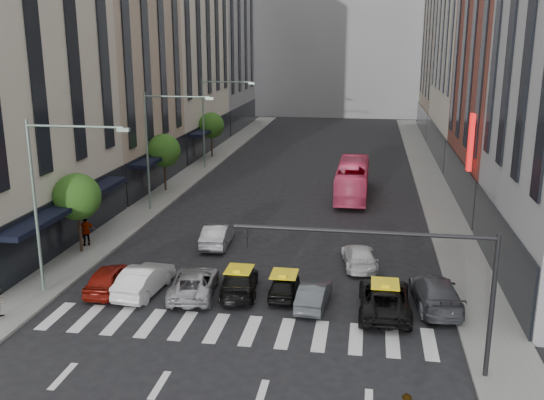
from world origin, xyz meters
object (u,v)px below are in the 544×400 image
at_px(car_red, 110,278).
at_px(taxi_center, 284,285).
at_px(taxi_left, 239,282).
at_px(streetlamp_near, 50,184).
at_px(streetlamp_mid, 159,136).
at_px(bus, 353,179).
at_px(streetlamp_far, 212,112).
at_px(car_white_front, 144,279).
at_px(pedestrian_near, 0,301).
at_px(pedestrian_far, 86,231).

height_order(car_red, taxi_center, car_red).
bearing_deg(taxi_left, streetlamp_near, 1.71).
height_order(streetlamp_mid, bus, streetlamp_mid).
bearing_deg(streetlamp_far, car_white_front, -82.12).
xyz_separation_m(car_red, bus, (12.00, 22.18, 0.77)).
bearing_deg(bus, car_white_front, 66.01).
xyz_separation_m(streetlamp_mid, pedestrian_near, (-1.24, -19.35, -4.92)).
distance_m(streetlamp_near, taxi_center, 12.87).
bearing_deg(pedestrian_near, car_red, -51.57).
bearing_deg(pedestrian_near, taxi_left, -75.23).
distance_m(car_red, pedestrian_far, 7.61).
distance_m(streetlamp_far, bus, 17.57).
bearing_deg(car_red, pedestrian_far, -58.20).
xyz_separation_m(taxi_center, bus, (2.80, 21.44, 0.87)).
height_order(bus, pedestrian_far, bus).
height_order(taxi_left, pedestrian_far, pedestrian_far).
height_order(streetlamp_mid, car_white_front, streetlamp_mid).
xyz_separation_m(streetlamp_mid, bus, (14.42, 6.99, -4.42)).
xyz_separation_m(streetlamp_far, car_red, (2.42, -31.19, -5.19)).
xyz_separation_m(car_red, taxi_center, (9.21, 0.74, -0.11)).
xyz_separation_m(pedestrian_near, pedestrian_far, (-0.66, 10.42, 0.12)).
bearing_deg(streetlamp_near, streetlamp_mid, 90.00).
distance_m(streetlamp_mid, car_red, 16.23).
distance_m(streetlamp_far, taxi_center, 33.02).
xyz_separation_m(streetlamp_mid, car_white_front, (4.31, -15.16, -5.15)).
height_order(car_red, taxi_left, car_red).
xyz_separation_m(streetlamp_near, streetlamp_far, (0.00, 32.00, 0.00)).
height_order(streetlamp_mid, pedestrian_far, streetlamp_mid).
distance_m(streetlamp_near, bus, 27.50).
xyz_separation_m(streetlamp_mid, car_red, (2.42, -15.19, -5.19)).
height_order(streetlamp_mid, car_red, streetlamp_mid).
distance_m(bus, pedestrian_far, 22.81).
bearing_deg(pedestrian_near, car_white_front, -63.22).
relative_size(car_red, taxi_center, 1.18).
bearing_deg(car_white_front, taxi_left, -167.13).
xyz_separation_m(streetlamp_mid, streetlamp_far, (0.00, 16.00, 0.00)).
xyz_separation_m(car_white_front, pedestrian_near, (-5.55, -4.20, 0.23)).
distance_m(streetlamp_near, pedestrian_near, 6.08).
bearing_deg(pedestrian_far, taxi_left, 118.81).
xyz_separation_m(streetlamp_far, car_white_front, (4.31, -31.16, -5.15)).
distance_m(streetlamp_far, pedestrian_near, 35.72).
relative_size(streetlamp_near, pedestrian_far, 4.68).
xyz_separation_m(streetlamp_near, taxi_left, (9.26, 1.56, -5.24)).
bearing_deg(taxi_center, pedestrian_near, 19.53).
bearing_deg(pedestrian_near, streetlamp_far, -12.31).
bearing_deg(streetlamp_far, pedestrian_far, -94.36).
height_order(streetlamp_far, car_red, streetlamp_far).
xyz_separation_m(streetlamp_near, pedestrian_near, (-1.24, -3.35, -4.92)).
height_order(streetlamp_near, taxi_left, streetlamp_near).
distance_m(car_red, taxi_center, 9.24).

